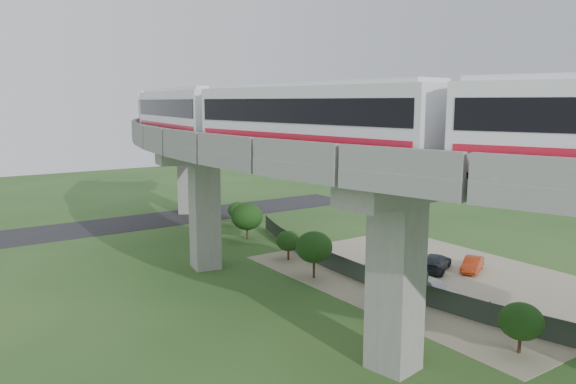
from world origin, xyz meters
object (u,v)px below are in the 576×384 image
object	(u,v)px
car_dark	(435,262)
car_white	(432,287)
metro_train	(269,115)
car_red	(472,264)

from	to	relation	value
car_dark	car_white	bearing A→B (deg)	100.35
car_white	car_dark	size ratio (longest dim) A/B	0.85
metro_train	car_dark	world-z (taller)	metro_train
car_red	metro_train	bearing A→B (deg)	-124.23
car_dark	metro_train	bearing A→B (deg)	58.62
car_white	car_red	xyz separation A→B (m)	(7.05, 2.15, -0.10)
car_red	car_dark	size ratio (longest dim) A/B	0.75
metro_train	car_white	size ratio (longest dim) A/B	15.76
metro_train	car_white	distance (m)	16.05
car_white	car_dark	distance (m)	6.22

